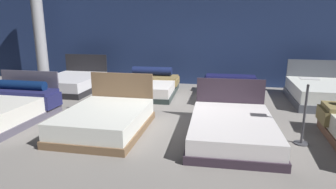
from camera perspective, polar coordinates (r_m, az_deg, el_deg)
ground_plane at (r=6.49m, az=1.98°, el=-3.80°), size 18.00×18.00×0.02m
showroom_back_wall at (r=9.47m, az=5.57°, el=12.58°), size 18.00×0.06×3.50m
bed_0 at (r=6.77m, az=-30.82°, el=-2.65°), size 1.66×2.13×0.93m
bed_1 at (r=5.47m, az=-12.62°, el=-5.00°), size 1.50×1.99×0.96m
bed_2 at (r=5.10m, az=12.84°, el=-6.69°), size 1.56×2.22×0.89m
bed_4 at (r=9.13m, az=-18.94°, el=2.23°), size 1.59×2.09×1.01m
bed_5 at (r=8.22m, az=-4.12°, el=1.67°), size 1.72×2.10×0.71m
bed_6 at (r=7.94m, az=12.61°, el=0.95°), size 1.54×2.07×0.51m
bed_7 at (r=8.26m, az=29.07°, el=0.23°), size 1.63×2.14×1.00m
price_sign at (r=5.21m, az=25.94°, el=-4.50°), size 0.28×0.24×1.14m
support_pillar at (r=10.61m, az=-24.70°, el=11.55°), size 0.37×0.37×3.50m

